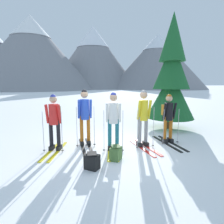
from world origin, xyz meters
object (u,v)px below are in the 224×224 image
skier_in_blue (85,114)px  skier_in_white (113,119)px  skier_in_red (54,119)px  backpack_on_snow_front (116,153)px  skier_in_yellow (143,116)px  backpack_on_snow_beside (92,161)px  pine_tree_near (171,77)px  skier_in_black (168,116)px

skier_in_blue → skier_in_white: skier_in_blue is taller
skier_in_red → backpack_on_snow_front: size_ratio=4.21×
skier_in_blue → skier_in_yellow: (1.79, -0.45, -0.04)m
skier_in_red → backpack_on_snow_beside: 1.92m
skier_in_white → backpack_on_snow_beside: bearing=-121.0°
pine_tree_near → skier_in_white: bearing=-140.9°
skier_in_red → backpack_on_snow_front: 2.08m
skier_in_blue → skier_in_black: size_ratio=1.01×
skier_in_red → pine_tree_near: pine_tree_near is taller
skier_in_blue → skier_in_white: size_ratio=1.04×
skier_in_blue → skier_in_yellow: size_ratio=1.00×
backpack_on_snow_beside → pine_tree_near: bearing=44.3°
pine_tree_near → backpack_on_snow_front: bearing=-133.8°
pine_tree_near → backpack_on_snow_beside: size_ratio=12.32×
skier_in_blue → pine_tree_near: (3.76, 1.77, 1.23)m
skier_in_yellow → backpack_on_snow_beside: size_ratio=4.47×
backpack_on_snow_front → skier_in_blue: bearing=119.2°
skier_in_yellow → skier_in_blue: bearing=166.0°
skier_in_black → backpack_on_snow_front: 2.41m
skier_in_white → backpack_on_snow_front: size_ratio=4.33×
skier_in_white → pine_tree_near: 4.00m
skier_in_red → pine_tree_near: 5.27m
skier_in_red → skier_in_white: (1.71, -0.28, 0.01)m
skier_in_red → backpack_on_snow_front: bearing=-31.6°
skier_in_white → skier_in_black: (1.92, 0.43, -0.04)m
skier_in_blue → backpack_on_snow_front: size_ratio=4.50×
skier_in_blue → skier_in_red: bearing=-159.0°
backpack_on_snow_front → pine_tree_near: bearing=46.2°
backpack_on_snow_front → skier_in_red: bearing=148.4°
skier_in_black → backpack_on_snow_beside: (-2.62, -1.60, -0.72)m
skier_in_white → skier_in_yellow: 0.99m
pine_tree_near → backpack_on_snow_beside: pine_tree_near is taller
skier_in_black → backpack_on_snow_front: (-1.98, -1.17, -0.72)m
skier_in_white → skier_in_yellow: (0.97, 0.17, 0.04)m
skier_in_red → backpack_on_snow_beside: (1.01, -1.44, -0.75)m
skier_in_blue → skier_in_yellow: bearing=-14.0°
skier_in_black → pine_tree_near: bearing=62.5°
skier_in_red → backpack_on_snow_front: skier_in_red is taller
skier_in_black → skier_in_white: bearing=-167.2°
skier_in_black → skier_in_blue: bearing=176.1°
pine_tree_near → backpack_on_snow_front: size_ratio=12.35×
pine_tree_near → skier_in_black: bearing=-117.5°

